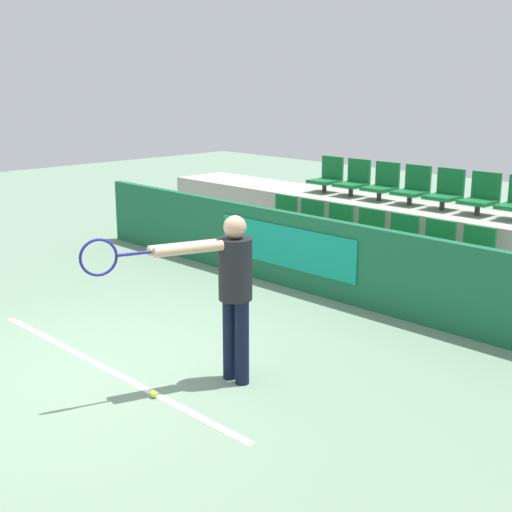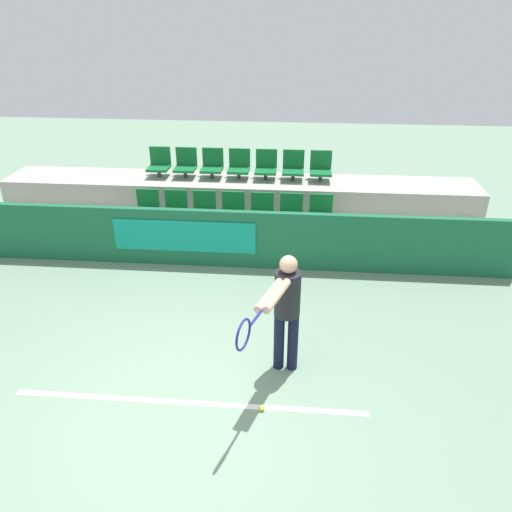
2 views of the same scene
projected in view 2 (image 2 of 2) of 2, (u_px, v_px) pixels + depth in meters
ground_plane at (186, 414)px, 5.59m from camera, size 30.00×30.00×0.00m
court_baseline at (189, 403)px, 5.74m from camera, size 4.11×0.08×0.01m
barrier_wall at (227, 239)px, 8.48m from camera, size 9.60×0.14×1.02m
bleacher_tier_front at (232, 238)px, 9.14m from camera, size 9.20×1.06×0.50m
bleacher_tier_middle at (239, 204)px, 9.97m from camera, size 9.20×1.06×1.00m
stadium_chair_0 at (147, 207)px, 9.15m from camera, size 0.41×0.42×0.55m
stadium_chair_1 at (175, 208)px, 9.11m from camera, size 0.41×0.42×0.55m
stadium_chair_2 at (204, 209)px, 9.07m from camera, size 0.41×0.42×0.55m
stadium_chair_3 at (233, 210)px, 9.02m from camera, size 0.41×0.42×0.55m
stadium_chair_4 at (262, 211)px, 8.98m from camera, size 0.41×0.42×0.55m
stadium_chair_5 at (291, 212)px, 8.94m from camera, size 0.41×0.42×0.55m
stadium_chair_6 at (321, 213)px, 8.90m from camera, size 0.41×0.42×0.55m
stadium_chair_7 at (159, 163)px, 9.86m from camera, size 0.41×0.42×0.55m
stadium_chair_8 at (186, 164)px, 9.82m from camera, size 0.41×0.42×0.55m
stadium_chair_9 at (212, 165)px, 9.78m from camera, size 0.41×0.42×0.55m
stadium_chair_10 at (239, 166)px, 9.74m from camera, size 0.41×0.42×0.55m
stadium_chair_11 at (266, 166)px, 9.70m from camera, size 0.41×0.42×0.55m
stadium_chair_12 at (293, 167)px, 9.65m from camera, size 0.41×0.42×0.55m
stadium_chair_13 at (321, 168)px, 9.61m from camera, size 0.41×0.42×0.55m
tennis_player at (285, 305)px, 5.80m from camera, size 0.61×1.48×1.58m
tennis_ball at (262, 408)px, 5.63m from camera, size 0.07×0.07×0.07m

